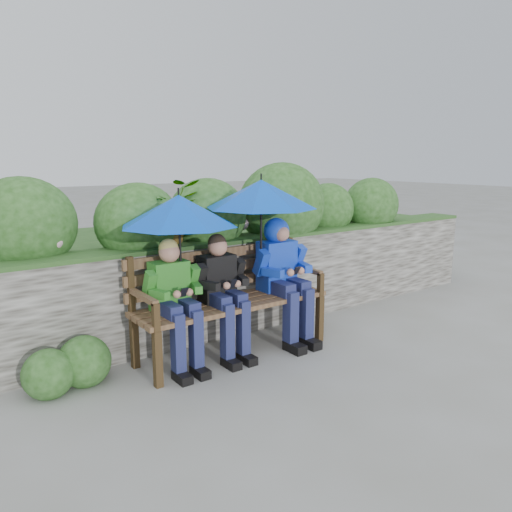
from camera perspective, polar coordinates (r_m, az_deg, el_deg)
ground at (r=4.96m, az=0.69°, el=-11.01°), size 60.00×60.00×0.00m
garden_backdrop at (r=6.08m, az=-8.33°, el=-0.87°), size 8.00×2.86×1.86m
park_bench at (r=4.84m, az=-3.23°, el=-4.31°), size 1.94×0.57×1.02m
boy_left at (r=4.45m, az=-9.25°, el=-4.64°), size 0.50×0.57×1.18m
boy_middle at (r=4.68m, az=-3.81°, el=-3.72°), size 0.50×0.57×1.18m
boy_right at (r=5.07m, az=3.08°, el=-1.51°), size 0.57×0.68×1.27m
umbrella_left at (r=4.39m, az=-8.79°, el=5.14°), size 1.04×1.04×0.87m
umbrella_right at (r=4.85m, az=0.59°, el=7.09°), size 1.09×1.09×0.96m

